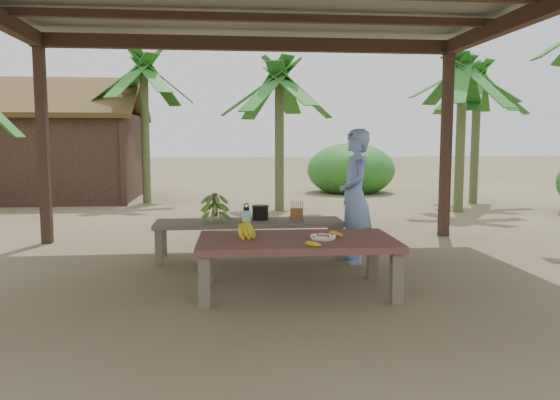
{
  "coord_description": "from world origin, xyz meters",
  "views": [
    {
      "loc": [
        -0.42,
        -5.31,
        1.39
      ],
      "look_at": [
        0.15,
        0.07,
        0.8
      ],
      "focal_mm": 35.0,
      "sensor_mm": 36.0,
      "label": 1
    }
  ],
  "objects": [
    {
      "name": "ground",
      "position": [
        0.0,
        0.0,
        0.0
      ],
      "size": [
        80.0,
        80.0,
        0.0
      ],
      "primitive_type": "plane",
      "color": "brown",
      "rests_on": "ground"
    },
    {
      "name": "work_table",
      "position": [
        0.25,
        -0.42,
        0.43
      ],
      "size": [
        1.83,
        1.05,
        0.5
      ],
      "rotation": [
        0.0,
        0.0,
        -0.03
      ],
      "color": "brown",
      "rests_on": "ground"
    },
    {
      "name": "bench",
      "position": [
        -0.11,
        1.04,
        0.39
      ],
      "size": [
        2.2,
        0.6,
        0.45
      ],
      "rotation": [
        0.0,
        0.0,
        0.0
      ],
      "color": "brown",
      "rests_on": "ground"
    },
    {
      "name": "ripe_banana_bunch",
      "position": [
        -0.26,
        -0.34,
        0.58
      ],
      "size": [
        0.32,
        0.29,
        0.17
      ],
      "primitive_type": null,
      "rotation": [
        0.0,
        0.0,
        -0.22
      ],
      "color": "yellow",
      "rests_on": "work_table"
    },
    {
      "name": "plate",
      "position": [
        0.48,
        -0.49,
        0.52
      ],
      "size": [
        0.23,
        0.23,
        0.04
      ],
      "color": "white",
      "rests_on": "work_table"
    },
    {
      "name": "loose_banana_front",
      "position": [
        0.34,
        -0.83,
        0.52
      ],
      "size": [
        0.15,
        0.09,
        0.04
      ],
      "primitive_type": "ellipsoid",
      "rotation": [
        0.0,
        0.0,
        1.22
      ],
      "color": "yellow",
      "rests_on": "work_table"
    },
    {
      "name": "loose_banana_side",
      "position": [
        0.63,
        -0.36,
        0.52
      ],
      "size": [
        0.14,
        0.14,
        0.04
      ],
      "primitive_type": "ellipsoid",
      "rotation": [
        0.0,
        0.0,
        0.79
      ],
      "color": "yellow",
      "rests_on": "work_table"
    },
    {
      "name": "water_flask",
      "position": [
        -0.2,
        -0.13,
        0.62
      ],
      "size": [
        0.08,
        0.08,
        0.3
      ],
      "color": "#43CFD2",
      "rests_on": "work_table"
    },
    {
      "name": "green_banana_stalk",
      "position": [
        -0.51,
        1.04,
        0.62
      ],
      "size": [
        0.3,
        0.3,
        0.35
      ],
      "primitive_type": null,
      "rotation": [
        0.0,
        0.0,
        0.0
      ],
      "color": "#598C2D",
      "rests_on": "bench"
    },
    {
      "name": "cooking_pot",
      "position": [
        0.03,
        1.12,
        0.53
      ],
      "size": [
        0.19,
        0.19,
        0.16
      ],
      "primitive_type": "cylinder",
      "color": "black",
      "rests_on": "bench"
    },
    {
      "name": "skewer_rack",
      "position": [
        0.45,
        0.99,
        0.57
      ],
      "size": [
        0.18,
        0.08,
        0.24
      ],
      "primitive_type": null,
      "rotation": [
        0.0,
        0.0,
        0.0
      ],
      "color": "#A57F47",
      "rests_on": "bench"
    },
    {
      "name": "woman",
      "position": [
        1.08,
        0.72,
        0.76
      ],
      "size": [
        0.37,
        0.56,
        1.52
      ],
      "primitive_type": "imported",
      "rotation": [
        0.0,
        0.0,
        -1.58
      ],
      "color": "#6A8AC8",
      "rests_on": "ground"
    },
    {
      "name": "hut",
      "position": [
        -4.5,
        8.0,
        1.1
      ],
      "size": [
        4.4,
        3.43,
        2.85
      ],
      "color": "black",
      "rests_on": "ground"
    },
    {
      "name": "banana_plant_ne",
      "position": [
        4.15,
        4.83,
        2.52
      ],
      "size": [
        1.8,
        1.8,
        3.0
      ],
      "color": "#596638",
      "rests_on": "ground"
    },
    {
      "name": "banana_plant_n",
      "position": [
        0.7,
        5.38,
        2.39
      ],
      "size": [
        1.8,
        1.8,
        2.87
      ],
      "color": "#596638",
      "rests_on": "ground"
    },
    {
      "name": "banana_plant_nw",
      "position": [
        -2.1,
        6.99,
        2.75
      ],
      "size": [
        1.8,
        1.8,
        3.24
      ],
      "color": "#596638",
      "rests_on": "ground"
    },
    {
      "name": "banana_plant_far",
      "position": [
        5.11,
        6.2,
        2.52
      ],
      "size": [
        1.8,
        1.8,
        3.0
      ],
      "color": "#596638",
      "rests_on": "ground"
    }
  ]
}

